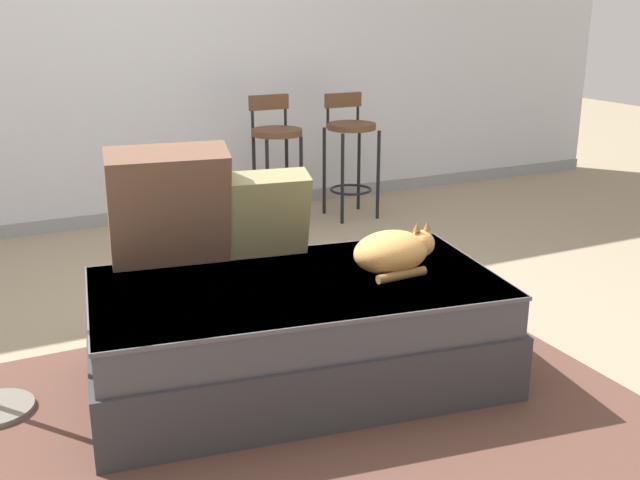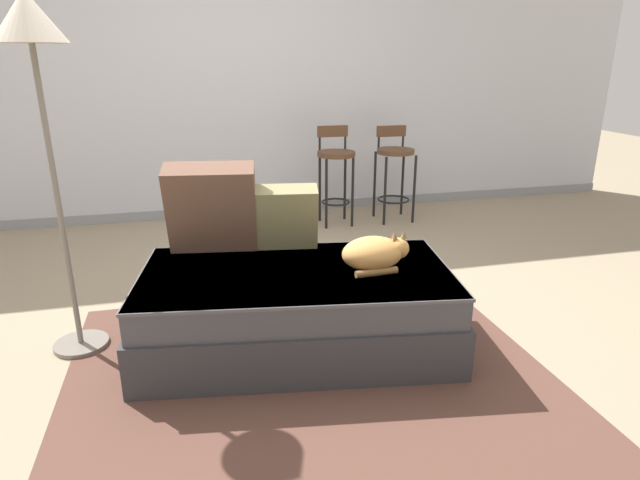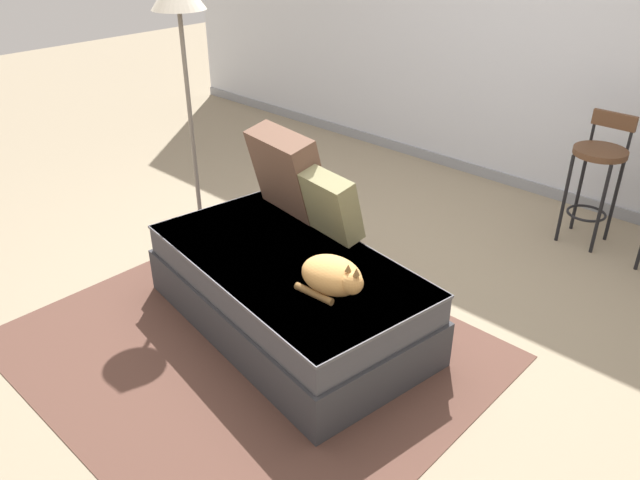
{
  "view_description": "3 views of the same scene",
  "coord_description": "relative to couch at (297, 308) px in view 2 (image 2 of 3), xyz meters",
  "views": [
    {
      "loc": [
        -1.11,
        -2.91,
        1.48
      ],
      "look_at": [
        0.15,
        -0.3,
        0.55
      ],
      "focal_mm": 42.0,
      "sensor_mm": 36.0,
      "label": 1
    },
    {
      "loc": [
        -0.49,
        -2.89,
        1.47
      ],
      "look_at": [
        0.15,
        -0.3,
        0.55
      ],
      "focal_mm": 30.0,
      "sensor_mm": 36.0,
      "label": 2
    },
    {
      "loc": [
        2.07,
        -2.34,
        2.1
      ],
      "look_at": [
        0.15,
        -0.3,
        0.55
      ],
      "focal_mm": 35.0,
      "sensor_mm": 36.0,
      "label": 3
    }
  ],
  "objects": [
    {
      "name": "ground_plane",
      "position": [
        0.0,
        0.4,
        -0.22
      ],
      "size": [
        16.0,
        16.0,
        0.0
      ],
      "primitive_type": "plane",
      "color": "gray",
      "rests_on": "ground"
    },
    {
      "name": "wall_back_panel",
      "position": [
        0.0,
        2.65,
        1.08
      ],
      "size": [
        8.0,
        0.1,
        2.6
      ],
      "primitive_type": "cube",
      "color": "silver",
      "rests_on": "ground"
    },
    {
      "name": "wall_baseboard_trim",
      "position": [
        0.0,
        2.6,
        -0.17
      ],
      "size": [
        8.0,
        0.02,
        0.09
      ],
      "primitive_type": "cube",
      "color": "gray",
      "rests_on": "ground"
    },
    {
      "name": "area_rug",
      "position": [
        0.0,
        -0.3,
        -0.22
      ],
      "size": [
        2.31,
        1.97,
        0.01
      ],
      "primitive_type": "cube",
      "color": "brown",
      "rests_on": "ground"
    },
    {
      "name": "couch",
      "position": [
        0.0,
        0.0,
        0.0
      ],
      "size": [
        1.72,
        1.09,
        0.43
      ],
      "color": "#353539",
      "rests_on": "ground"
    },
    {
      "name": "throw_pillow_corner",
      "position": [
        -0.39,
        0.39,
        0.47
      ],
      "size": [
        0.52,
        0.35,
        0.51
      ],
      "color": "brown",
      "rests_on": "couch"
    },
    {
      "name": "throw_pillow_middle",
      "position": [
        0.01,
        0.34,
        0.4
      ],
      "size": [
        0.38,
        0.26,
        0.38
      ],
      "color": "#847F56",
      "rests_on": "couch"
    },
    {
      "name": "cat",
      "position": [
        0.4,
        -0.07,
        0.3
      ],
      "size": [
        0.36,
        0.26,
        0.2
      ],
      "color": "tan",
      "rests_on": "couch"
    },
    {
      "name": "bar_stool_near_window",
      "position": [
        0.79,
        2.09,
        0.33
      ],
      "size": [
        0.34,
        0.34,
        0.88
      ],
      "color": "black",
      "rests_on": "ground"
    },
    {
      "name": "bar_stool_by_doorway",
      "position": [
        1.35,
        2.09,
        0.31
      ],
      "size": [
        0.34,
        0.34,
        0.87
      ],
      "color": "black",
      "rests_on": "ground"
    },
    {
      "name": "floor_lamp",
      "position": [
        -1.13,
        0.27,
        1.26
      ],
      "size": [
        0.32,
        0.32,
        1.75
      ],
      "color": "slate",
      "rests_on": "ground"
    }
  ]
}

